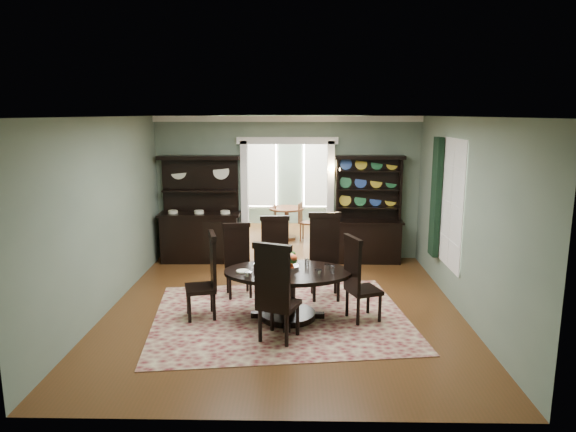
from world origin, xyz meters
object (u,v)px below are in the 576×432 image
sideboard (200,225)px  parlor_table (287,219)px  dining_table (288,285)px  welsh_dresser (368,224)px

sideboard → parlor_table: (1.76, 1.92, -0.26)m
dining_table → parlor_table: parlor_table is taller
sideboard → parlor_table: bearing=46.0°
dining_table → welsh_dresser: (1.60, 3.11, 0.28)m
welsh_dresser → parlor_table: size_ratio=2.61×
welsh_dresser → parlor_table: bearing=133.9°
dining_table → welsh_dresser: welsh_dresser is taller
dining_table → sideboard: size_ratio=0.88×
sideboard → parlor_table: size_ratio=2.60×
parlor_table → sideboard: bearing=-132.5°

